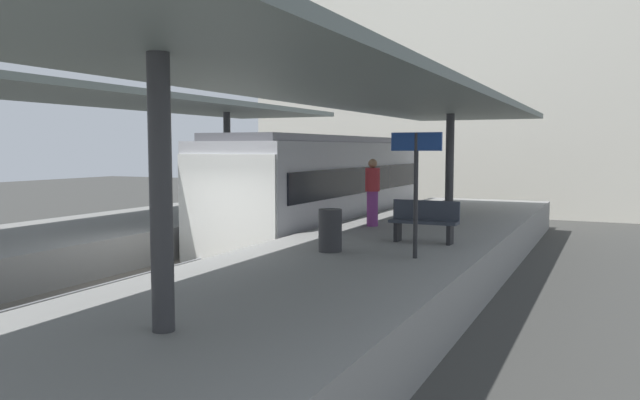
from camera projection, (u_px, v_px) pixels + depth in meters
The scene contains 14 objects.
ground_plane at pixel (173, 292), 12.71m from camera, with size 80.00×80.00×0.00m, color #383835.
platform_left at pixel (40, 254), 14.29m from camera, with size 4.40×28.00×1.00m, color gray.
platform_right at pixel (344, 285), 11.05m from camera, with size 4.40×28.00×1.00m, color gray.
track_ballast at pixel (173, 287), 12.71m from camera, with size 3.20×28.00×0.20m, color #59544C.
rail_near_side at pixel (146, 276), 13.00m from camera, with size 0.08×28.00×0.14m, color slate.
rail_far_side at pixel (202, 282), 12.38m from camera, with size 0.08×28.00×0.14m, color slate.
commuter_train at pixel (325, 187), 19.23m from camera, with size 2.78×10.99×3.10m.
canopy_left at pixel (82, 97), 15.25m from camera, with size 4.18×21.00×3.31m.
canopy_right at pixel (373, 95), 12.03m from camera, with size 4.18×21.00×3.07m.
platform_bench at pixel (424, 220), 12.77m from camera, with size 1.40×0.41×0.86m.
platform_sign at pixel (416, 166), 10.83m from camera, with size 0.90×0.08×2.21m.
litter_bin at pixel (330, 230), 11.64m from camera, with size 0.44×0.44×0.80m, color #2D2D30.
passenger_mid_platform at pixel (372, 191), 15.42m from camera, with size 0.36×0.36×1.67m.
station_building_backdrop at pixel (451, 95), 29.91m from camera, with size 18.00×6.00×11.00m, color beige.
Camera 1 is at (8.06, -10.03, 2.93)m, focal length 34.91 mm.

